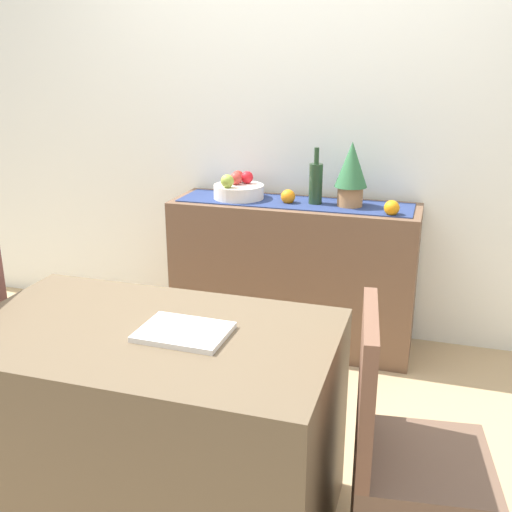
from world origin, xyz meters
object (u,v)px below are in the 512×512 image
wine_bottle (316,183)px  sideboard_console (293,274)px  open_book (184,332)px  fruit_bowl (239,191)px  chair_by_corner (413,507)px  potted_plant (351,172)px  dining_table (153,428)px

wine_bottle → sideboard_console: bearing=180.0°
sideboard_console → open_book: (0.01, -1.51, 0.34)m
sideboard_console → fruit_bowl: size_ratio=4.84×
fruit_bowl → chair_by_corner: bearing=-54.8°
sideboard_console → open_book: sideboard_console is taller
potted_plant → open_book: (-0.29, -1.51, -0.26)m
sideboard_console → potted_plant: size_ratio=3.93×
potted_plant → fruit_bowl: bearing=180.0°
wine_bottle → dining_table: 1.63m
fruit_bowl → chair_by_corner: 1.95m
potted_plant → open_book: 1.56m
sideboard_console → wine_bottle: bearing=0.0°
dining_table → wine_bottle: bearing=81.1°
fruit_bowl → open_book: (0.33, -1.51, -0.12)m
open_book → chair_by_corner: size_ratio=0.31×
dining_table → chair_by_corner: 0.88m
potted_plant → dining_table: size_ratio=0.28×
chair_by_corner → sideboard_console: bearing=116.4°
sideboard_console → open_book: bearing=-89.8°
dining_table → chair_by_corner: bearing=-0.1°
sideboard_console → chair_by_corner: (0.75, -1.51, -0.15)m
fruit_bowl → dining_table: 1.60m
wine_bottle → open_book: (-0.11, -1.51, -0.19)m
wine_bottle → chair_by_corner: size_ratio=0.34×
sideboard_console → open_book: 1.55m
dining_table → chair_by_corner: (0.87, -0.00, -0.10)m
potted_plant → open_book: bearing=-101.0°
sideboard_console → dining_table: bearing=-94.7°
potted_plant → chair_by_corner: 1.75m
dining_table → fruit_bowl: bearing=97.4°
fruit_bowl → wine_bottle: bearing=0.0°
dining_table → open_book: bearing=1.1°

